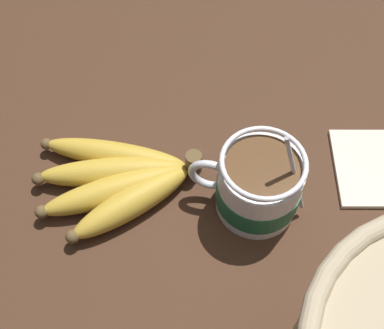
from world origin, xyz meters
The scene contains 3 objects.
table centered at (0.00, 0.00, 1.36)cm, with size 138.93×138.93×2.72cm.
coffee_mug centered at (-3.10, -3.40, 6.92)cm, with size 13.94×9.78×14.23cm.
banana_bunch centered at (13.41, -2.00, 4.49)cm, with size 20.60×15.01×4.21cm.
Camera 1 is at (-2.59, 28.48, 59.54)cm, focal length 50.00 mm.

